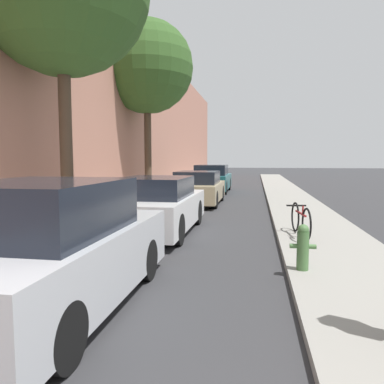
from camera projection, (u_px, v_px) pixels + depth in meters
name	position (u px, v px, depth m)	size (l,w,h in m)	color
ground_plane	(220.00, 203.00, 14.98)	(120.00, 120.00, 0.00)	#333335
sidewalk_left	(151.00, 200.00, 15.47)	(2.00, 52.00, 0.12)	gray
sidewalk_right	(294.00, 203.00, 14.49)	(2.00, 52.00, 0.12)	gray
building_facade_left	(118.00, 107.00, 15.35)	(0.70, 52.00, 7.85)	tan
parked_car_silver	(48.00, 250.00, 4.37)	(1.81, 3.90, 1.54)	black
parked_car_white	(157.00, 206.00, 8.98)	(1.73, 4.09, 1.36)	black
parked_car_champagne	(198.00, 188.00, 14.65)	(1.76, 4.03, 1.30)	black
parked_car_teal	(212.00, 179.00, 19.99)	(1.80, 4.39, 1.47)	black
street_tree_far	(147.00, 67.00, 15.35)	(3.83, 3.83, 7.38)	#4C3A2B
fire_hydrant	(303.00, 246.00, 5.57)	(0.39, 0.18, 0.69)	#47703D
bicycle	(300.00, 220.00, 8.04)	(0.44, 1.66, 0.68)	black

